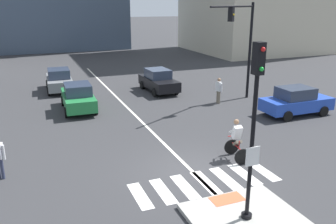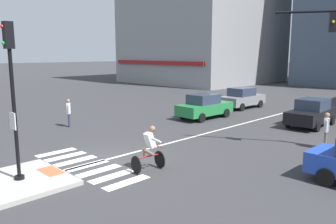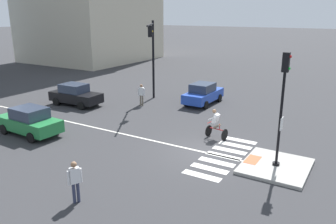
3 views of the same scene
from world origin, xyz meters
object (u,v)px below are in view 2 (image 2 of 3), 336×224
(car_black_eastbound_far, at_px, (312,113))
(car_green_westbound_far, at_px, (204,106))
(car_grey_westbound_distant, at_px, (242,98))
(signal_pole, at_px, (12,87))
(pedestrian_waiting_far_side, at_px, (326,128))
(pedestrian_at_curb_left, at_px, (69,111))
(cyclist, at_px, (149,148))

(car_black_eastbound_far, height_order, car_green_westbound_far, same)
(car_grey_westbound_distant, distance_m, car_green_westbound_far, 5.55)
(signal_pole, bearing_deg, pedestrian_waiting_far_side, 64.03)
(pedestrian_at_curb_left, bearing_deg, pedestrian_waiting_far_side, 25.33)
(signal_pole, relative_size, car_green_westbound_far, 1.24)
(pedestrian_at_curb_left, height_order, pedestrian_waiting_far_side, same)
(car_black_eastbound_far, xyz_separation_m, cyclist, (-1.06, -12.10, 0.06))
(cyclist, height_order, pedestrian_at_curb_left, cyclist)
(car_grey_westbound_distant, bearing_deg, pedestrian_waiting_far_side, -38.90)
(signal_pole, bearing_deg, pedestrian_at_curb_left, 140.57)
(car_black_eastbound_far, xyz_separation_m, pedestrian_at_curb_left, (-10.08, -10.39, 0.17))
(car_black_eastbound_far, height_order, pedestrian_at_curb_left, pedestrian_at_curb_left)
(signal_pole, distance_m, pedestrian_waiting_far_side, 13.10)
(car_green_westbound_far, xyz_separation_m, pedestrian_at_curb_left, (-3.96, -7.81, 0.17))
(car_grey_westbound_distant, bearing_deg, car_black_eastbound_far, -23.71)
(signal_pole, height_order, cyclist, signal_pole)
(signal_pole, distance_m, car_green_westbound_far, 14.00)
(signal_pole, xyz_separation_m, pedestrian_waiting_far_side, (5.65, 11.61, -2.25))
(car_grey_westbound_distant, height_order, pedestrian_at_curb_left, pedestrian_at_curb_left)
(pedestrian_at_curb_left, distance_m, pedestrian_waiting_far_side, 13.88)
(cyclist, bearing_deg, pedestrian_waiting_far_side, 65.31)
(car_black_eastbound_far, distance_m, pedestrian_at_curb_left, 14.48)
(car_grey_westbound_distant, distance_m, pedestrian_waiting_far_side, 11.77)
(signal_pole, relative_size, pedestrian_waiting_far_side, 3.08)
(cyclist, height_order, pedestrian_waiting_far_side, cyclist)
(car_green_westbound_far, height_order, pedestrian_waiting_far_side, pedestrian_waiting_far_side)
(car_black_eastbound_far, xyz_separation_m, car_green_westbound_far, (-6.12, -2.58, 0.00))
(signal_pole, relative_size, cyclist, 3.06)
(signal_pole, bearing_deg, car_green_westbound_far, 102.26)
(car_grey_westbound_distant, xyz_separation_m, pedestrian_waiting_far_side, (9.16, -7.39, 0.17))
(car_green_westbound_far, height_order, cyclist, cyclist)
(signal_pole, height_order, car_black_eastbound_far, signal_pole)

